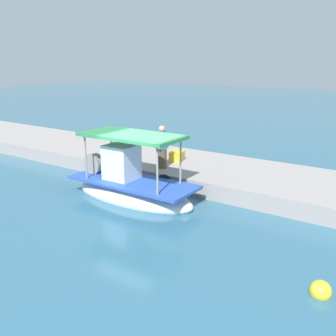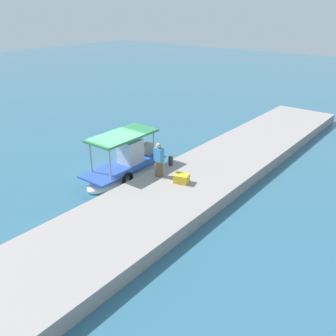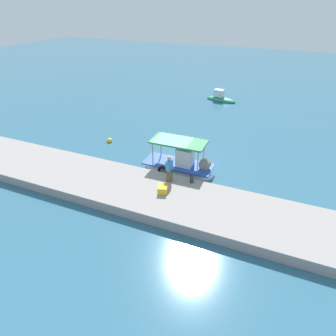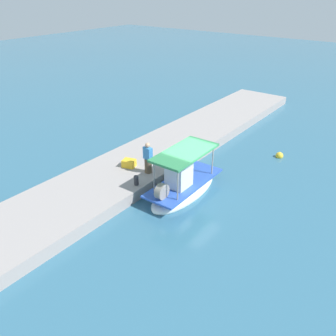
{
  "view_description": "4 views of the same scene",
  "coord_description": "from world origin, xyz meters",
  "px_view_note": "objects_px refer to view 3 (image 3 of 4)",
  "views": [
    {
      "loc": [
        -8.23,
        10.01,
        4.98
      ],
      "look_at": [
        0.18,
        -2.23,
        0.78
      ],
      "focal_mm": 41.04,
      "sensor_mm": 36.0,
      "label": 1
    },
    {
      "loc": [
        -11.74,
        -13.1,
        8.51
      ],
      "look_at": [
        1.11,
        -2.8,
        0.99
      ],
      "focal_mm": 38.16,
      "sensor_mm": 36.0,
      "label": 2
    },
    {
      "loc": [
        6.96,
        -17.42,
        11.0
      ],
      "look_at": [
        0.38,
        -2.01,
        1.21
      ],
      "focal_mm": 31.86,
      "sensor_mm": 36.0,
      "label": 3
    },
    {
      "loc": [
        13.76,
        8.68,
        9.95
      ],
      "look_at": [
        -0.24,
        -1.9,
        0.72
      ],
      "focal_mm": 37.9,
      "sensor_mm": 36.0,
      "label": 4
    }
  ],
  "objects_px": {
    "main_fishing_boat": "(179,166)",
    "marker_buoy": "(110,141)",
    "fisherman_near_bollard": "(169,170)",
    "mooring_bollard": "(192,179)",
    "moored_boat_near": "(221,99)",
    "cargo_crate": "(163,189)"
  },
  "relations": [
    {
      "from": "cargo_crate",
      "to": "marker_buoy",
      "type": "height_order",
      "value": "cargo_crate"
    },
    {
      "from": "main_fishing_boat",
      "to": "marker_buoy",
      "type": "bearing_deg",
      "value": 162.02
    },
    {
      "from": "main_fishing_boat",
      "to": "moored_boat_near",
      "type": "distance_m",
      "value": 17.5
    },
    {
      "from": "main_fishing_boat",
      "to": "cargo_crate",
      "type": "relative_size",
      "value": 7.32
    },
    {
      "from": "main_fishing_boat",
      "to": "mooring_bollard",
      "type": "relative_size",
      "value": 10.25
    },
    {
      "from": "mooring_bollard",
      "to": "marker_buoy",
      "type": "bearing_deg",
      "value": 154.55
    },
    {
      "from": "fisherman_near_bollard",
      "to": "moored_boat_near",
      "type": "relative_size",
      "value": 0.46
    },
    {
      "from": "marker_buoy",
      "to": "main_fishing_boat",
      "type": "bearing_deg",
      "value": -17.98
    },
    {
      "from": "fisherman_near_bollard",
      "to": "moored_boat_near",
      "type": "height_order",
      "value": "fisherman_near_bollard"
    },
    {
      "from": "cargo_crate",
      "to": "moored_boat_near",
      "type": "relative_size",
      "value": 0.18
    },
    {
      "from": "mooring_bollard",
      "to": "marker_buoy",
      "type": "relative_size",
      "value": 1.03
    },
    {
      "from": "fisherman_near_bollard",
      "to": "marker_buoy",
      "type": "height_order",
      "value": "fisherman_near_bollard"
    },
    {
      "from": "fisherman_near_bollard",
      "to": "moored_boat_near",
      "type": "distance_m",
      "value": 19.76
    },
    {
      "from": "fisherman_near_bollard",
      "to": "cargo_crate",
      "type": "bearing_deg",
      "value": -84.59
    },
    {
      "from": "fisherman_near_bollard",
      "to": "mooring_bollard",
      "type": "relative_size",
      "value": 3.57
    },
    {
      "from": "fisherman_near_bollard",
      "to": "moored_boat_near",
      "type": "xyz_separation_m",
      "value": [
        -1.62,
        19.66,
        -1.21
      ]
    },
    {
      "from": "mooring_bollard",
      "to": "moored_boat_near",
      "type": "xyz_separation_m",
      "value": [
        -3.02,
        19.3,
        -0.65
      ]
    },
    {
      "from": "main_fishing_boat",
      "to": "moored_boat_near",
      "type": "height_order",
      "value": "main_fishing_boat"
    },
    {
      "from": "main_fishing_boat",
      "to": "marker_buoy",
      "type": "relative_size",
      "value": 10.57
    },
    {
      "from": "main_fishing_boat",
      "to": "marker_buoy",
      "type": "xyz_separation_m",
      "value": [
        -7.36,
        2.39,
        -0.38
      ]
    },
    {
      "from": "cargo_crate",
      "to": "moored_boat_near",
      "type": "bearing_deg",
      "value": 94.75
    },
    {
      "from": "mooring_bollard",
      "to": "moored_boat_near",
      "type": "relative_size",
      "value": 0.13
    }
  ]
}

